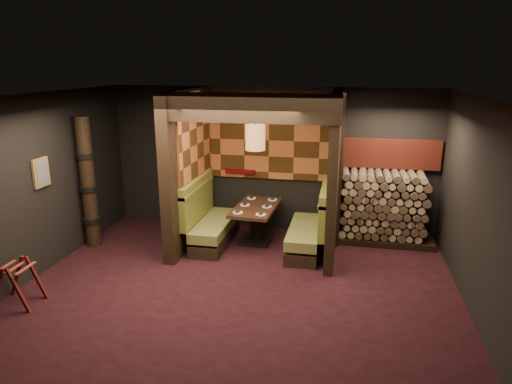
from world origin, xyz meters
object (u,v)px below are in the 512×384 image
at_px(booth_bench_left, 210,223).
at_px(booth_bench_right, 311,230).
at_px(dining_table, 256,218).
at_px(luggage_rack, 17,282).
at_px(firewood_stack, 387,208).
at_px(totem_column, 88,184).
at_px(pendant_lamp, 255,137).

distance_m(booth_bench_left, booth_bench_right, 1.89).
relative_size(booth_bench_left, booth_bench_right, 1.00).
bearing_deg(dining_table, booth_bench_left, -165.77).
bearing_deg(luggage_rack, firewood_stack, 33.29).
xyz_separation_m(booth_bench_right, totem_column, (-3.98, -0.55, 0.79)).
bearing_deg(luggage_rack, dining_table, 46.27).
bearing_deg(pendant_lamp, dining_table, 90.00).
bearing_deg(booth_bench_right, pendant_lamp, 171.11).
distance_m(totem_column, firewood_stack, 5.50).
distance_m(pendant_lamp, luggage_rack, 4.36).
bearing_deg(luggage_rack, booth_bench_left, 54.18).
bearing_deg(firewood_stack, luggage_rack, -146.71).
xyz_separation_m(luggage_rack, firewood_stack, (5.21, 3.42, 0.34)).
xyz_separation_m(booth_bench_left, luggage_rack, (-1.96, -2.72, -0.06)).
bearing_deg(booth_bench_left, luggage_rack, -125.82).
distance_m(dining_table, pendant_lamp, 1.53).
distance_m(dining_table, totem_column, 3.11).
bearing_deg(firewood_stack, booth_bench_right, -152.65).
relative_size(pendant_lamp, luggage_rack, 1.56).
height_order(pendant_lamp, firewood_stack, pendant_lamp).
xyz_separation_m(pendant_lamp, luggage_rack, (-2.81, -2.88, -1.67)).
bearing_deg(totem_column, luggage_rack, -86.70).
bearing_deg(pendant_lamp, firewood_stack, 12.58).
relative_size(booth_bench_right, firewood_stack, 0.92).
relative_size(pendant_lamp, totem_column, 0.44).
height_order(booth_bench_left, firewood_stack, firewood_stack).
xyz_separation_m(booth_bench_right, luggage_rack, (-3.86, -2.72, -0.06)).
bearing_deg(luggage_rack, booth_bench_right, 35.20).
xyz_separation_m(dining_table, totem_column, (-2.93, -0.76, 0.71)).
bearing_deg(dining_table, totem_column, -165.40).
xyz_separation_m(dining_table, luggage_rack, (-2.81, -2.93, -0.14)).
height_order(luggage_rack, totem_column, totem_column).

